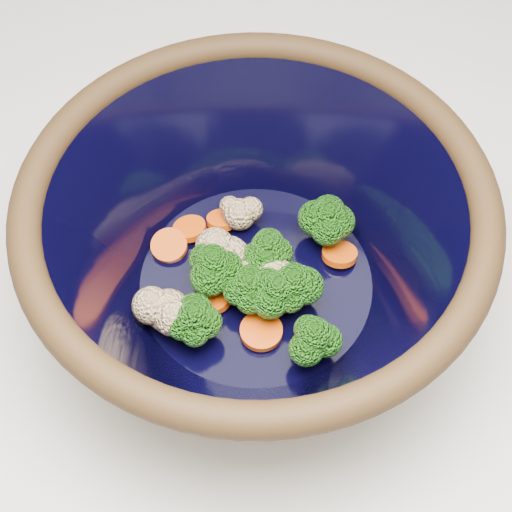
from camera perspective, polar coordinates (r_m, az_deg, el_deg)
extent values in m
plane|color=#9E7A54|center=(1.48, 0.92, -17.54)|extent=(3.00, 3.00, 0.00)
cube|color=white|center=(1.06, 1.25, -10.88)|extent=(1.20, 1.20, 0.90)
cylinder|color=black|center=(0.60, 0.00, -3.27)|extent=(0.20, 0.20, 0.01)
torus|color=black|center=(0.49, 0.00, 4.43)|extent=(0.34, 0.34, 0.02)
cylinder|color=black|center=(0.58, 0.00, -2.02)|extent=(0.19, 0.19, 0.00)
cylinder|color=#608442|center=(0.60, 5.54, 1.88)|extent=(0.01, 0.01, 0.02)
ellipsoid|color=#2C7716|center=(0.58, 5.73, 3.18)|extent=(0.04, 0.04, 0.03)
cylinder|color=#608442|center=(0.55, -4.86, -6.05)|extent=(0.01, 0.01, 0.02)
ellipsoid|color=#2C7716|center=(0.53, -5.03, -4.97)|extent=(0.04, 0.04, 0.03)
cylinder|color=#608442|center=(0.57, -3.35, -1.91)|extent=(0.01, 0.01, 0.02)
ellipsoid|color=#2C7716|center=(0.55, -3.48, -0.57)|extent=(0.04, 0.04, 0.04)
cylinder|color=#608442|center=(0.56, 2.85, -3.42)|extent=(0.01, 0.01, 0.02)
ellipsoid|color=#2C7716|center=(0.54, 2.95, -2.15)|extent=(0.04, 0.04, 0.04)
cylinder|color=#608442|center=(0.58, 0.85, -0.58)|extent=(0.01, 0.01, 0.02)
ellipsoid|color=#2C7716|center=(0.56, 0.87, 0.67)|extent=(0.04, 0.04, 0.03)
cylinder|color=#608442|center=(0.56, 1.68, -3.92)|extent=(0.01, 0.01, 0.02)
ellipsoid|color=#2C7716|center=(0.54, 1.74, -2.71)|extent=(0.04, 0.04, 0.03)
cylinder|color=#608442|center=(0.54, 4.46, -7.50)|extent=(0.01, 0.01, 0.02)
ellipsoid|color=#2C7716|center=(0.52, 4.63, -6.37)|extent=(0.04, 0.04, 0.03)
cylinder|color=#608442|center=(0.56, -0.65, -3.58)|extent=(0.01, 0.01, 0.02)
ellipsoid|color=#2C7716|center=(0.54, -0.67, -2.50)|extent=(0.04, 0.04, 0.03)
sphere|color=beige|center=(0.57, 0.05, -1.82)|extent=(0.03, 0.03, 0.03)
sphere|color=beige|center=(0.57, -2.19, -0.07)|extent=(0.03, 0.03, 0.03)
sphere|color=beige|center=(0.60, -1.34, 3.34)|extent=(0.03, 0.03, 0.03)
sphere|color=beige|center=(0.55, -7.05, -4.37)|extent=(0.03, 0.03, 0.03)
sphere|color=beige|center=(0.55, 2.31, -2.83)|extent=(0.03, 0.03, 0.03)
sphere|color=beige|center=(0.56, 0.90, -2.32)|extent=(0.03, 0.03, 0.03)
sphere|color=beige|center=(0.56, 1.82, -3.11)|extent=(0.03, 0.03, 0.03)
sphere|color=beige|center=(0.57, 0.20, -1.06)|extent=(0.03, 0.03, 0.03)
cylinder|color=#D34409|center=(0.61, -2.76, 2.88)|extent=(0.03, 0.03, 0.01)
cylinder|color=#D34409|center=(0.59, 6.70, 0.15)|extent=(0.03, 0.03, 0.01)
cylinder|color=#D34409|center=(0.60, -5.33, 2.19)|extent=(0.03, 0.03, 0.01)
cylinder|color=#D34409|center=(0.57, -3.38, -3.32)|extent=(0.03, 0.03, 0.01)
cylinder|color=#D34409|center=(0.57, 2.60, -3.05)|extent=(0.03, 0.03, 0.01)
cylinder|color=#D34409|center=(0.55, 0.42, -6.03)|extent=(0.03, 0.03, 0.01)
cylinder|color=#D34409|center=(0.60, -6.96, 0.83)|extent=(0.03, 0.03, 0.01)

